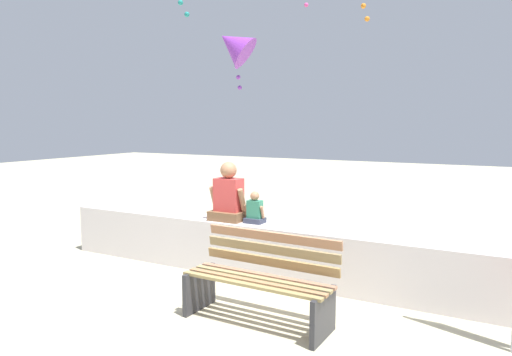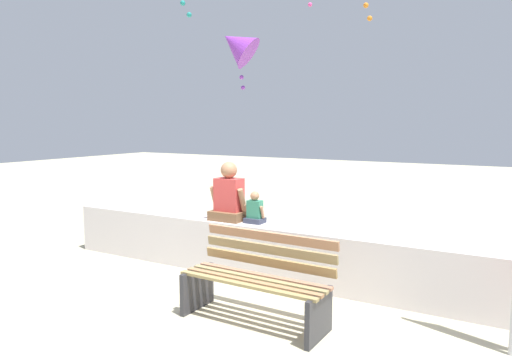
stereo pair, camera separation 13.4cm
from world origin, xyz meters
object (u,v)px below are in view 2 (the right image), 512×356
object	(u,v)px
park_bench	(258,281)
kite_purple	(237,45)
person_child	(255,211)
person_adult	(229,197)

from	to	relation	value
park_bench	kite_purple	world-z (taller)	kite_purple
person_child	person_adult	bearing A→B (deg)	-179.93
person_child	park_bench	bearing A→B (deg)	-59.23
person_adult	kite_purple	bearing A→B (deg)	118.76
person_adult	kite_purple	world-z (taller)	kite_purple
person_child	kite_purple	world-z (taller)	kite_purple
person_adult	person_child	distance (m)	0.43
park_bench	person_adult	size ratio (longest dim) A/B	1.99
person_adult	park_bench	bearing A→B (deg)	-47.52
person_adult	person_child	xyz separation A→B (m)	(0.40, 0.00, -0.15)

